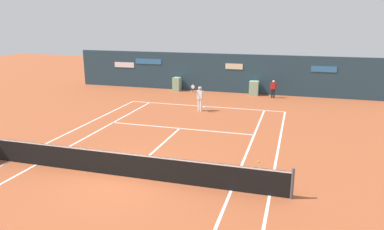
{
  "coord_description": "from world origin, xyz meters",
  "views": [
    {
      "loc": [
        5.91,
        -11.18,
        5.7
      ],
      "look_at": [
        0.69,
        6.41,
        0.8
      ],
      "focal_mm": 33.63,
      "sensor_mm": 36.0,
      "label": 1
    }
  ],
  "objects": [
    {
      "name": "ground_plane",
      "position": [
        -0.0,
        0.58,
        0.0
      ],
      "size": [
        80.0,
        80.0,
        0.01
      ],
      "color": "#A8512D"
    },
    {
      "name": "tennis_ball_near_service_line",
      "position": [
        4.62,
        2.82,
        0.03
      ],
      "size": [
        0.07,
        0.07,
        0.07
      ],
      "primitive_type": "sphere",
      "color": "#CCE033",
      "rests_on": "ground_plane"
    },
    {
      "name": "ball_kid_right_post",
      "position": [
        4.23,
        15.74,
        0.77
      ],
      "size": [
        0.45,
        0.19,
        1.34
      ],
      "rotation": [
        0.0,
        0.0,
        3.06
      ],
      "color": "black",
      "rests_on": "ground_plane"
    },
    {
      "name": "sponsor_back_wall",
      "position": [
        -0.01,
        16.97,
        1.49
      ],
      "size": [
        25.0,
        1.02,
        3.06
      ],
      "color": "#233D4C",
      "rests_on": "ground_plane"
    },
    {
      "name": "tennis_net",
      "position": [
        0.0,
        0.0,
        0.51
      ],
      "size": [
        12.1,
        0.1,
        1.07
      ],
      "color": "#4C4C51",
      "rests_on": "ground_plane"
    },
    {
      "name": "player_on_baseline",
      "position": [
        0.02,
        10.39,
        0.95
      ],
      "size": [
        0.73,
        0.65,
        1.8
      ],
      "rotation": [
        0.0,
        0.0,
        2.92
      ],
      "color": "white",
      "rests_on": "ground_plane"
    }
  ]
}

